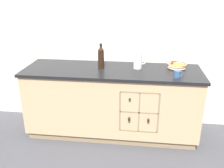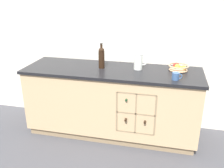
{
  "view_description": "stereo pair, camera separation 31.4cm",
  "coord_description": "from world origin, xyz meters",
  "views": [
    {
      "loc": [
        0.36,
        -2.91,
        1.85
      ],
      "look_at": [
        0.0,
        0.0,
        0.69
      ],
      "focal_mm": 40.0,
      "sensor_mm": 36.0,
      "label": 1
    },
    {
      "loc": [
        0.67,
        -2.85,
        1.85
      ],
      "look_at": [
        0.0,
        0.0,
        0.69
      ],
      "focal_mm": 40.0,
      "sensor_mm": 36.0,
      "label": 2
    }
  ],
  "objects": [
    {
      "name": "ground_plane",
      "position": [
        0.0,
        0.0,
        0.0
      ],
      "size": [
        14.0,
        14.0,
        0.0
      ],
      "primitive_type": "plane",
      "color": "#424247"
    },
    {
      "name": "ceramic_mug",
      "position": [
        0.76,
        -0.19,
        0.93
      ],
      "size": [
        0.11,
        0.08,
        0.08
      ],
      "color": "#385684",
      "rests_on": "kitchen_island"
    },
    {
      "name": "back_wall",
      "position": [
        0.0,
        0.4,
        1.27
      ],
      "size": [
        4.55,
        0.06,
        2.55
      ],
      "primitive_type": "cube",
      "color": "silver",
      "rests_on": "ground_plane"
    },
    {
      "name": "white_pitcher",
      "position": [
        0.31,
        0.08,
        0.99
      ],
      "size": [
        0.16,
        0.11,
        0.2
      ],
      "color": "silver",
      "rests_on": "kitchen_island"
    },
    {
      "name": "fruit_bowl",
      "position": [
        0.79,
        0.14,
        0.93
      ],
      "size": [
        0.25,
        0.25,
        0.08
      ],
      "color": "tan",
      "rests_on": "kitchen_island"
    },
    {
      "name": "kitchen_island",
      "position": [
        0.0,
        -0.0,
        0.45
      ],
      "size": [
        2.19,
        0.72,
        0.89
      ],
      "color": "#8B7354",
      "rests_on": "ground_plane"
    },
    {
      "name": "standing_wine_bottle",
      "position": [
        -0.14,
        0.03,
        1.03
      ],
      "size": [
        0.08,
        0.08,
        0.31
      ],
      "color": "black",
      "rests_on": "kitchen_island"
    }
  ]
}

